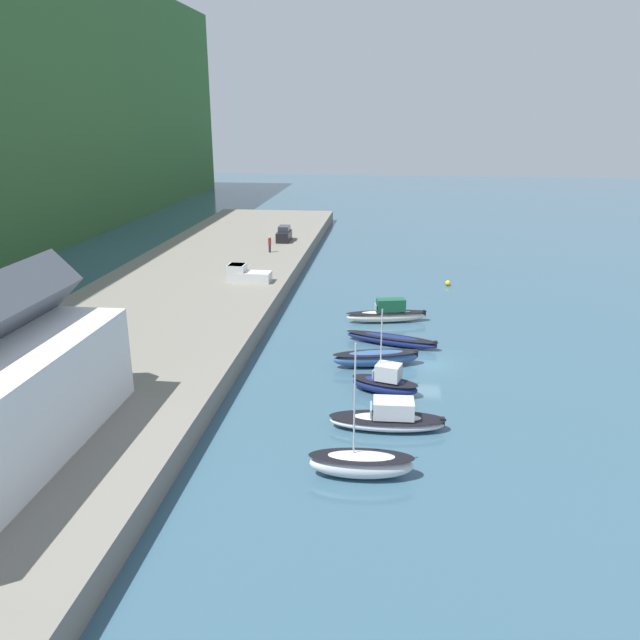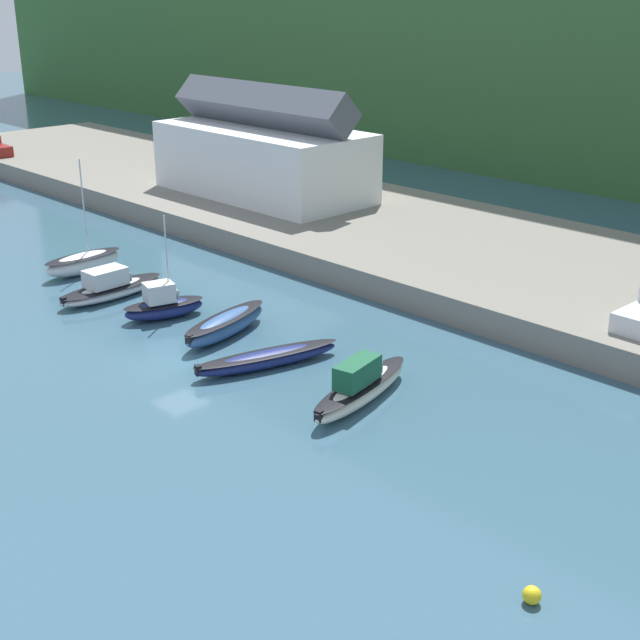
{
  "view_description": "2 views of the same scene",
  "coord_description": "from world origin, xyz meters",
  "views": [
    {
      "loc": [
        -48.16,
        3.07,
        19.64
      ],
      "look_at": [
        3.16,
        9.22,
        2.34
      ],
      "focal_mm": 35.0,
      "sensor_mm": 36.0,
      "label": 1
    },
    {
      "loc": [
        37.23,
        -25.53,
        19.42
      ],
      "look_at": [
        3.26,
        7.6,
        1.26
      ],
      "focal_mm": 50.0,
      "sensor_mm": 36.0,
      "label": 2
    }
  ],
  "objects": [
    {
      "name": "moored_boat_2",
      "position": [
        -6.07,
        3.29,
        0.83
      ],
      "size": [
        3.21,
        5.35,
        6.41
      ],
      "rotation": [
        0.0,
        0.0,
        -0.28
      ],
      "color": "navy",
      "rests_on": "ground_plane"
    },
    {
      "name": "person_on_quay",
      "position": [
        32.53,
        19.52,
        2.87
      ],
      "size": [
        0.4,
        0.4,
        2.14
      ],
      "color": "#232838",
      "rests_on": "quay_promenade"
    },
    {
      "name": "ground_plane",
      "position": [
        0.0,
        0.0,
        0.0
      ],
      "size": [
        320.0,
        320.0,
        0.0
      ],
      "primitive_type": "plane",
      "color": "#385B70"
    },
    {
      "name": "moored_boat_5",
      "position": [
        10.38,
        3.41,
        0.83
      ],
      "size": [
        3.24,
        8.21,
        2.32
      ],
      "rotation": [
        0.0,
        0.0,
        0.21
      ],
      "color": "white",
      "rests_on": "ground_plane"
    },
    {
      "name": "moored_boat_0",
      "position": [
        -17.36,
        4.42,
        0.8
      ],
      "size": [
        2.24,
        6.08,
        8.05
      ],
      "rotation": [
        0.0,
        0.0,
        0.05
      ],
      "color": "silver",
      "rests_on": "ground_plane"
    },
    {
      "name": "moored_boat_4",
      "position": [
        3.97,
        2.94,
        0.49
      ],
      "size": [
        3.77,
        8.51,
        0.91
      ],
      "rotation": [
        0.0,
        0.0,
        -0.28
      ],
      "color": "navy",
      "rests_on": "ground_plane"
    },
    {
      "name": "pickup_truck_1",
      "position": [
        17.34,
        19.22,
        2.59
      ],
      "size": [
        2.06,
        4.76,
        1.9
      ],
      "rotation": [
        0.0,
        0.0,
        -0.02
      ],
      "color": "silver",
      "rests_on": "quay_promenade"
    },
    {
      "name": "mooring_buoy_1",
      "position": [
        24.74,
        -3.51,
        0.32
      ],
      "size": [
        0.64,
        0.64,
        0.64
      ],
      "color": "yellow",
      "rests_on": "ground_plane"
    },
    {
      "name": "quay_promenade",
      "position": [
        0.0,
        25.39,
        0.88
      ],
      "size": [
        139.83,
        21.26,
        1.77
      ],
      "color": "gray",
      "rests_on": "ground_plane"
    },
    {
      "name": "parked_car_0",
      "position": [
        40.4,
        18.96,
        2.69
      ],
      "size": [
        4.24,
        1.89,
        2.16
      ],
      "rotation": [
        0.0,
        0.0,
        1.59
      ],
      "color": "black",
      "rests_on": "quay_promenade"
    },
    {
      "name": "moored_boat_1",
      "position": [
        -11.54,
        2.96,
        0.72
      ],
      "size": [
        2.52,
        7.69,
        2.04
      ],
      "rotation": [
        0.0,
        0.0,
        0.04
      ],
      "color": "silver",
      "rests_on": "ground_plane"
    },
    {
      "name": "moored_boat_3",
      "position": [
        -1.05,
        4.13,
        0.71
      ],
      "size": [
        3.45,
        7.33,
        1.34
      ],
      "rotation": [
        0.0,
        0.0,
        0.25
      ],
      "color": "#33568E",
      "rests_on": "ground_plane"
    }
  ]
}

